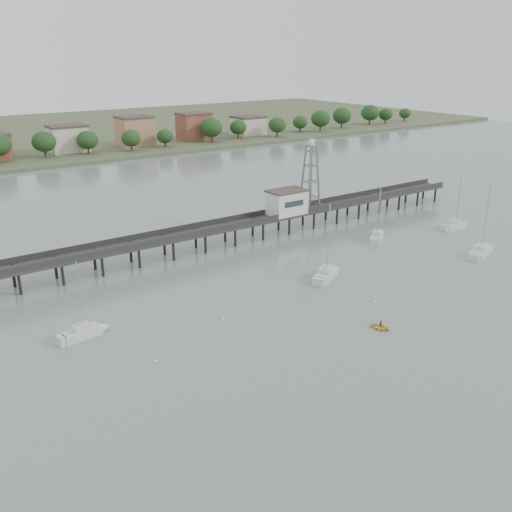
{
  "coord_description": "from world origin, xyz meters",
  "views": [
    {
      "loc": [
        -49.32,
        -33.2,
        37.44
      ],
      "look_at": [
        4.11,
        42.0,
        4.0
      ],
      "focal_mm": 40.0,
      "sensor_mm": 36.0,
      "label": 1
    }
  ],
  "objects": [
    {
      "name": "sailboat_c",
      "position": [
        15.07,
        35.34,
        0.64
      ],
      "size": [
        8.67,
        6.22,
        14.03
      ],
      "rotation": [
        0.0,
        0.0,
        0.49
      ],
      "color": "silver",
      "rests_on": "ground"
    },
    {
      "name": "sailboat_f",
      "position": [
        37.71,
        45.02,
        0.65
      ],
      "size": [
        7.53,
        6.17,
        12.66
      ],
      "rotation": [
        0.0,
        0.0,
        0.61
      ],
      "color": "silver",
      "rests_on": "ground"
    },
    {
      "name": "pier",
      "position": [
        0.0,
        60.0,
        3.79
      ],
      "size": [
        150.0,
        5.0,
        5.5
      ],
      "color": "#2D2823",
      "rests_on": "ground"
    },
    {
      "name": "mooring_buoys",
      "position": [
        2.96,
        29.46,
        0.08
      ],
      "size": [
        88.56,
        16.78,
        0.39
      ],
      "color": "beige",
      "rests_on": "ground"
    },
    {
      "name": "dinghy_occupant",
      "position": [
        7.28,
        15.87,
        0.0
      ],
      "size": [
        0.54,
        1.16,
        0.27
      ],
      "primitive_type": "imported",
      "rotation": [
        0.0,
        0.0,
        3.02
      ],
      "color": "black",
      "rests_on": "ground"
    },
    {
      "name": "lattice_tower",
      "position": [
        31.5,
        60.0,
        11.1
      ],
      "size": [
        3.2,
        3.2,
        15.5
      ],
      "color": "slate",
      "rests_on": "ground"
    },
    {
      "name": "sailboat_b",
      "position": [
        -27.34,
        37.98,
        0.65
      ],
      "size": [
        7.21,
        2.93,
        11.7
      ],
      "rotation": [
        0.0,
        0.0,
        0.13
      ],
      "color": "silver",
      "rests_on": "ground"
    },
    {
      "name": "sailboat_d",
      "position": [
        47.75,
        26.68,
        0.63
      ],
      "size": [
        9.34,
        4.95,
        14.74
      ],
      "rotation": [
        0.0,
        0.0,
        0.28
      ],
      "color": "silver",
      "rests_on": "ground"
    },
    {
      "name": "ground_plane",
      "position": [
        0.0,
        0.0,
        0.0
      ],
      "size": [
        500.0,
        500.0,
        0.0
      ],
      "primitive_type": "plane",
      "color": "slate",
      "rests_on": "ground"
    },
    {
      "name": "yellow_dinghy",
      "position": [
        7.28,
        15.87,
        0.0
      ],
      "size": [
        2.16,
        1.05,
        2.91
      ],
      "primitive_type": "imported",
      "rotation": [
        0.0,
        0.0,
        0.23
      ],
      "color": "yellow",
      "rests_on": "ground"
    },
    {
      "name": "pier_building",
      "position": [
        25.0,
        60.0,
        6.67
      ],
      "size": [
        8.4,
        5.4,
        5.3
      ],
      "color": "silver",
      "rests_on": "ground"
    },
    {
      "name": "sailboat_e",
      "position": [
        57.94,
        39.97,
        0.65
      ],
      "size": [
        7.59,
        2.69,
        12.4
      ],
      "rotation": [
        0.0,
        0.0,
        -0.07
      ],
      "color": "silver",
      "rests_on": "ground"
    }
  ]
}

